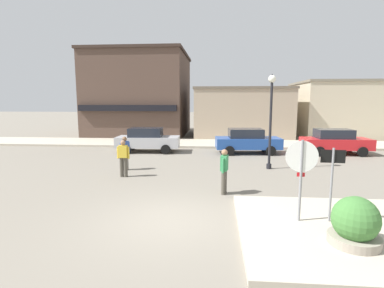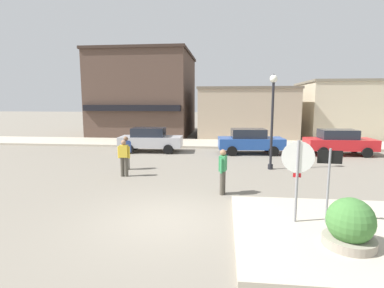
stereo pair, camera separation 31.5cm
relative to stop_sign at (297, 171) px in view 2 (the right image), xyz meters
name	(u,v)px [view 2 (the right image)]	position (x,y,z in m)	size (l,w,h in m)	color
ground_plane	(167,220)	(-3.41, 0.05, -1.52)	(160.00, 160.00, 0.00)	gray
sidewalk_corner	(367,234)	(1.60, -0.44, -1.44)	(6.40, 4.80, 0.15)	#B7AD99
kerb_far	(204,143)	(-3.41, 14.78, -1.44)	(80.00, 4.00, 0.15)	#B7AD99
stop_sign	(297,171)	(0.00, 0.00, 0.00)	(0.82, 0.09, 2.30)	gray
one_way_sign	(329,178)	(0.79, 0.02, -0.19)	(0.60, 0.07, 2.10)	gray
planter	(350,228)	(0.86, -1.26, -0.96)	(1.10, 1.10, 1.23)	gray
lamp_post	(273,108)	(0.37, 6.80, 1.44)	(0.36, 0.36, 4.54)	black
parked_car_nearest	(150,139)	(-6.65, 11.12, -0.71)	(4.07, 2.00, 1.56)	#B7B7BC
parked_car_second	(250,141)	(-0.28, 11.08, -0.71)	(4.13, 2.13, 1.56)	#234C9E
parked_car_third	(339,142)	(5.11, 11.24, -0.71)	(4.05, 1.97, 1.56)	red
pedestrian_crossing_near	(126,152)	(-6.55, 5.97, -0.65)	(0.41, 0.49, 1.61)	gray
pedestrian_crossing_far	(223,170)	(-1.91, 2.60, -0.65)	(0.30, 0.56, 1.61)	#4C473D
pedestrian_kerb_side	(124,157)	(-6.21, 4.68, -0.65)	(0.55, 0.22, 1.61)	#4C473D
building_corner_shop	(146,94)	(-9.63, 21.43, 2.39)	(8.99, 9.81, 7.81)	brown
building_storefront_left_near	(246,112)	(0.04, 20.43, 0.71)	(8.43, 7.55, 4.45)	tan
building_storefront_left_mid	(349,109)	(9.37, 21.15, 1.00)	(8.30, 7.55, 5.02)	beige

